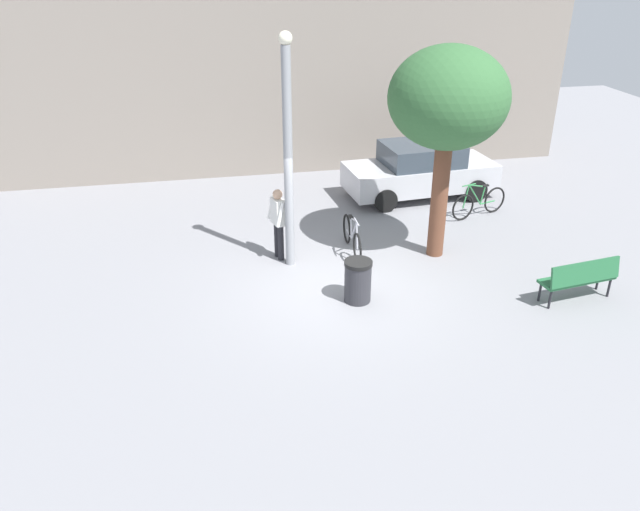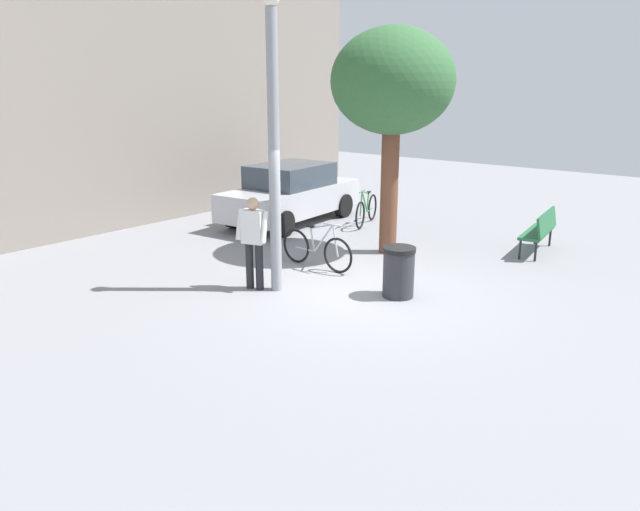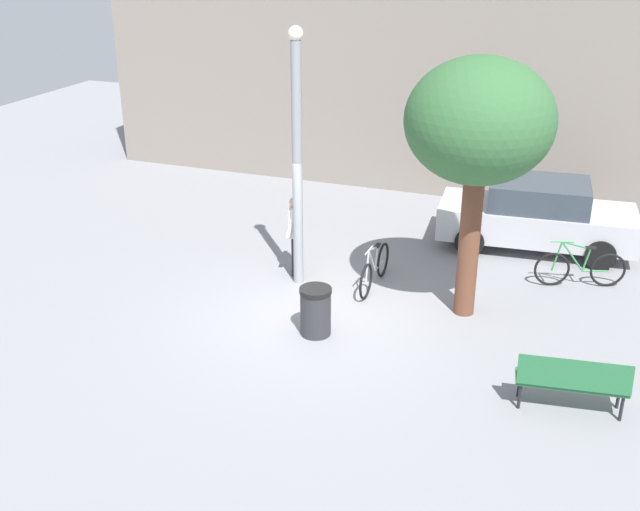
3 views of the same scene
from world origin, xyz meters
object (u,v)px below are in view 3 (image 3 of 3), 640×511
object	(u,v)px
plaza_tree	(479,124)
trash_bin	(316,311)
park_bench	(572,380)
bicycle_silver	(375,269)
bicycle_green	(580,268)
lamppost	(297,155)
person_by_lamppost	(295,230)
parked_car_silver	(537,215)

from	to	relation	value
plaza_tree	trash_bin	xyz separation A→B (m)	(-2.30, -1.72, -3.12)
park_bench	bicycle_silver	xyz separation A→B (m)	(-3.93, 3.07, -0.16)
bicycle_silver	plaza_tree	bearing A→B (deg)	-13.89
park_bench	plaza_tree	size ratio (longest dim) A/B	0.35
park_bench	bicycle_green	size ratio (longest dim) A/B	0.95
lamppost	person_by_lamppost	xyz separation A→B (m)	(-0.21, 0.34, -1.68)
lamppost	person_by_lamppost	size ratio (longest dim) A/B	3.00
park_bench	bicycle_green	distance (m)	4.53
lamppost	bicycle_silver	xyz separation A→B (m)	(1.50, 0.31, -2.26)
lamppost	parked_car_silver	size ratio (longest dim) A/B	1.16
park_bench	parked_car_silver	distance (m)	6.35
lamppost	parked_car_silver	world-z (taller)	lamppost
bicycle_green	parked_car_silver	world-z (taller)	parked_car_silver
lamppost	trash_bin	bearing A→B (deg)	-60.11
lamppost	plaza_tree	xyz separation A→B (m)	(3.38, -0.16, 0.92)
bicycle_silver	parked_car_silver	distance (m)	4.22
bicycle_silver	parked_car_silver	size ratio (longest dim) A/B	0.42
park_bench	bicycle_green	bearing A→B (deg)	91.56
person_by_lamppost	bicycle_green	xyz separation A→B (m)	(5.51, 1.42, -0.58)
parked_car_silver	lamppost	bearing A→B (deg)	-140.78
person_by_lamppost	bicycle_silver	xyz separation A→B (m)	(1.71, -0.04, -0.58)
person_by_lamppost	trash_bin	world-z (taller)	person_by_lamppost
plaza_tree	bicycle_green	xyz separation A→B (m)	(1.93, 1.92, -3.18)
person_by_lamppost	parked_car_silver	xyz separation A→B (m)	(4.47, 3.13, -0.19)
parked_car_silver	trash_bin	bearing A→B (deg)	-120.70
plaza_tree	parked_car_silver	distance (m)	4.67
person_by_lamppost	plaza_tree	xyz separation A→B (m)	(3.59, -0.50, 2.60)
person_by_lamppost	trash_bin	distance (m)	2.62
bicycle_green	park_bench	bearing A→B (deg)	-88.44
lamppost	bicycle_green	world-z (taller)	lamppost
person_by_lamppost	trash_bin	size ratio (longest dim) A/B	1.88
person_by_lamppost	park_bench	size ratio (longest dim) A/B	1.01
parked_car_silver	plaza_tree	bearing A→B (deg)	-103.63
plaza_tree	bicycle_silver	distance (m)	3.72
bicycle_silver	trash_bin	xyz separation A→B (m)	(-0.42, -2.18, 0.06)
bicycle_silver	bicycle_green	distance (m)	4.07
plaza_tree	bicycle_green	distance (m)	4.19
lamppost	trash_bin	xyz separation A→B (m)	(1.08, -1.88, -2.20)
lamppost	park_bench	xyz separation A→B (m)	(5.43, -2.76, -2.10)
person_by_lamppost	parked_car_silver	bearing A→B (deg)	35.05
parked_car_silver	trash_bin	xyz separation A→B (m)	(-3.18, -5.36, -0.33)
person_by_lamppost	park_bench	distance (m)	6.45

